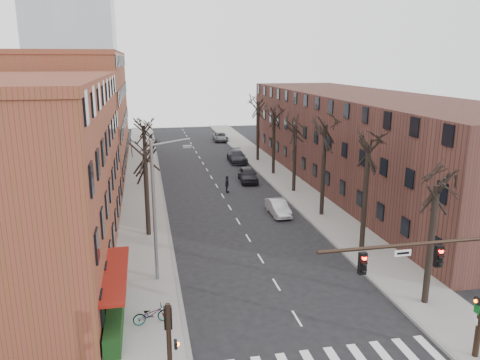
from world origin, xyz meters
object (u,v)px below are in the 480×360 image
silver_sedan (278,207)px  bicycle (151,314)px  parked_car_mid (237,156)px  parked_car_near (248,175)px

silver_sedan → bicycle: silver_sedan is taller
parked_car_mid → bicycle: parked_car_mid is taller
parked_car_mid → bicycle: bearing=-106.5°
silver_sedan → parked_car_near: (-0.08, 12.13, 0.15)m
silver_sedan → bicycle: 19.86m
parked_car_mid → bicycle: size_ratio=2.82×
silver_sedan → parked_car_mid: bearing=87.5°
silver_sedan → parked_car_near: size_ratio=0.85×
parked_car_near → parked_car_mid: bearing=89.3°
parked_car_mid → bicycle: (-12.29, -38.90, -0.13)m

